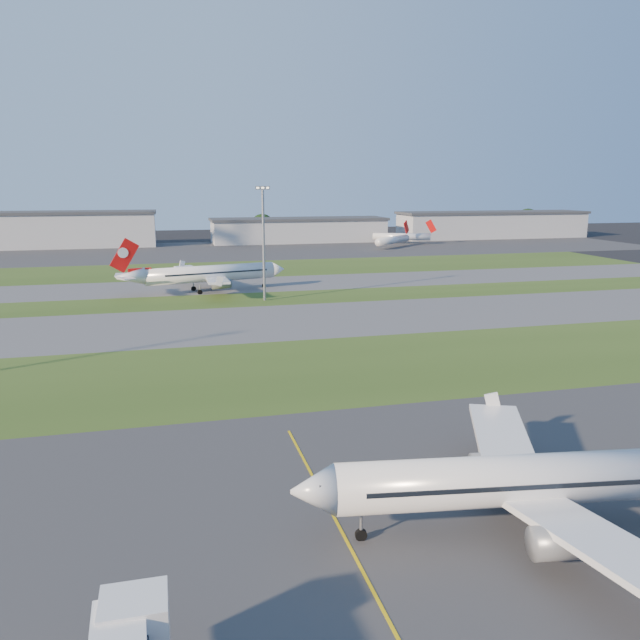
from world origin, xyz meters
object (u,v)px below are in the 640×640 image
object	(u,v)px
airliner_parked	(537,481)
mini_jet_near	(393,240)
mini_jet_far	(402,237)
light_mast_centre	(263,236)
airliner_taxiing	(209,274)

from	to	relation	value
airliner_parked	mini_jet_near	size ratio (longest dim) A/B	1.68
mini_jet_near	mini_jet_far	bearing A→B (deg)	14.24
mini_jet_near	mini_jet_far	xyz separation A→B (m)	(10.33, 15.76, 0.00)
mini_jet_far	light_mast_centre	size ratio (longest dim) A/B	1.04
airliner_parked	light_mast_centre	size ratio (longest dim) A/B	1.45
airliner_taxiing	mini_jet_near	bearing A→B (deg)	-144.09
airliner_taxiing	light_mast_centre	world-z (taller)	light_mast_centre
mini_jet_near	mini_jet_far	world-z (taller)	same
mini_jet_near	airliner_taxiing	bearing A→B (deg)	-174.06
airliner_taxiing	mini_jet_far	xyz separation A→B (m)	(94.58, 110.81, -1.13)
mini_jet_near	light_mast_centre	xyz separation A→B (m)	(-73.01, -110.58, 11.53)
airliner_taxiing	light_mast_centre	bearing A→B (deg)	113.36
airliner_parked	airliner_taxiing	bearing A→B (deg)	105.57
mini_jet_near	light_mast_centre	distance (m)	133.00
mini_jet_far	airliner_taxiing	bearing A→B (deg)	-106.73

